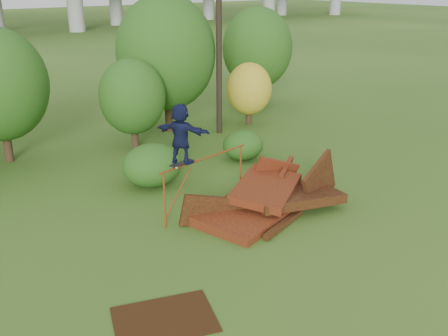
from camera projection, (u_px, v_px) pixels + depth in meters
ground at (285, 230)px, 15.10m from camera, size 240.00×240.00×0.00m
scrap_pile at (269, 199)px, 16.25m from camera, size 5.96×3.25×2.17m
grind_rail at (205, 171)px, 15.91m from camera, size 3.68×0.64×1.84m
skateboard at (182, 163)px, 15.06m from camera, size 0.87×0.35×0.09m
skater at (181, 134)px, 14.73m from camera, size 1.34×1.73×1.83m
flat_plate at (164, 319)px, 11.15m from camera, size 2.63×2.24×0.03m
tree_2 at (132, 97)px, 21.36m from camera, size 2.85×2.85×4.02m
tree_3 at (166, 53)px, 23.51m from camera, size 4.71×4.71×6.53m
tree_4 at (249, 89)px, 25.30m from camera, size 2.31×2.31×3.19m
tree_5 at (257, 48)px, 28.66m from camera, size 4.03×4.03×5.66m
shrub_left at (152, 165)px, 18.15m from camera, size 2.22×2.05×1.54m
shrub_right at (243, 145)px, 20.78m from camera, size 1.74×1.59×1.23m
utility_pole at (219, 39)px, 22.98m from camera, size 1.40×0.28×8.85m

